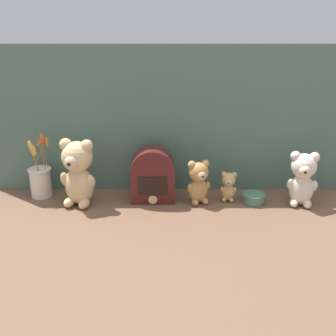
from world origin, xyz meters
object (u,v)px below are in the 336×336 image
(teddy_bear_tiny, at_px, (228,186))
(teddy_bear_small, at_px, (199,181))
(flower_vase, at_px, (40,179))
(teddy_bear_large, at_px, (78,171))
(vintage_radio, at_px, (153,176))
(decorative_tin_tall, at_px, (254,198))
(teddy_bear_medium, at_px, (303,178))

(teddy_bear_tiny, bearing_deg, teddy_bear_small, -170.86)
(teddy_bear_tiny, relative_size, flower_vase, 0.44)
(teddy_bear_large, height_order, flower_vase, flower_vase)
(teddy_bear_large, distance_m, vintage_radio, 0.34)
(teddy_bear_large, xyz_separation_m, decorative_tin_tall, (0.80, 0.01, -0.14))
(teddy_bear_tiny, height_order, vintage_radio, vintage_radio)
(teddy_bear_tiny, distance_m, flower_vase, 0.88)
(teddy_bear_large, distance_m, teddy_bear_tiny, 0.69)
(teddy_bear_medium, bearing_deg, vintage_radio, 175.41)
(teddy_bear_medium, distance_m, teddy_bear_tiny, 0.33)
(teddy_bear_large, relative_size, teddy_bear_medium, 1.23)
(teddy_bear_small, bearing_deg, decorative_tin_tall, -1.29)
(teddy_bear_small, height_order, vintage_radio, vintage_radio)
(teddy_bear_small, distance_m, vintage_radio, 0.21)
(teddy_bear_medium, bearing_deg, teddy_bear_large, 179.83)
(teddy_bear_large, height_order, vintage_radio, teddy_bear_large)
(decorative_tin_tall, bearing_deg, vintage_radio, 175.26)
(teddy_bear_medium, xyz_separation_m, teddy_bear_small, (-0.46, 0.02, -0.02))
(vintage_radio, bearing_deg, teddy_bear_small, -8.89)
(teddy_bear_medium, xyz_separation_m, decorative_tin_tall, (-0.21, 0.02, -0.11))
(teddy_bear_large, height_order, teddy_bear_medium, teddy_bear_large)
(teddy_bear_tiny, bearing_deg, teddy_bear_medium, -7.74)
(teddy_bear_medium, relative_size, teddy_bear_small, 1.23)
(teddy_bear_medium, height_order, flower_vase, flower_vase)
(flower_vase, distance_m, decorative_tin_tall, 1.00)
(vintage_radio, bearing_deg, decorative_tin_tall, -4.74)
(flower_vase, height_order, decorative_tin_tall, flower_vase)
(teddy_bear_tiny, bearing_deg, decorative_tin_tall, -13.90)
(teddy_bear_large, height_order, teddy_bear_small, teddy_bear_large)
(teddy_bear_small, bearing_deg, flower_vase, 174.37)
(decorative_tin_tall, bearing_deg, teddy_bear_small, 178.71)
(teddy_bear_large, distance_m, decorative_tin_tall, 0.81)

